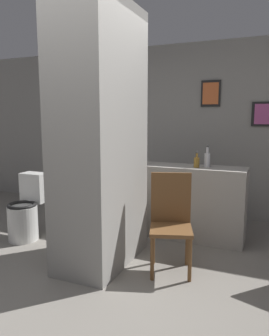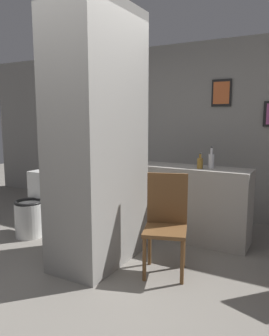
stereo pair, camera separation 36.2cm
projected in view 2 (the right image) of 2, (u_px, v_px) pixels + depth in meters
ground_plane at (68, 280)px, 3.06m from camera, size 14.00×14.00×0.00m
wall_back at (176, 130)px, 5.13m from camera, size 8.00×0.09×2.60m
pillar_center at (98, 138)px, 3.32m from camera, size 0.63×1.08×2.60m
counter_shelf at (192, 204)px, 4.03m from camera, size 1.39×0.44×0.91m
toilet at (33, 209)px, 4.21m from camera, size 0.36×0.52×0.80m
chair_near_pillar at (166, 220)px, 3.19m from camera, size 0.51×0.51×0.96m
bicycle at (111, 200)px, 4.68m from camera, size 1.60×0.42×0.69m
bottle_tall at (211, 160)px, 3.86m from camera, size 0.07×0.07×0.26m
bottle_short at (200, 163)px, 3.84m from camera, size 0.07×0.07×0.19m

